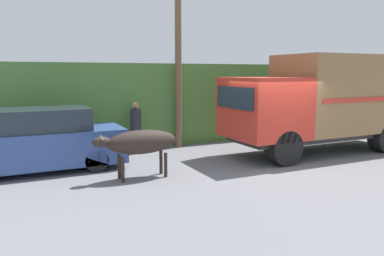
% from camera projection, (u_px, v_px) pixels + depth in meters
% --- Properties ---
extents(ground_plane, '(60.00, 60.00, 0.00)m').
position_uv_depth(ground_plane, '(280.00, 165.00, 11.24)').
color(ground_plane, slate).
extents(hillside_embankment, '(32.00, 5.17, 3.09)m').
position_uv_depth(hillside_embankment, '(186.00, 99.00, 17.03)').
color(hillside_embankment, '#4C7A38').
rests_on(hillside_embankment, ground_plane).
extents(cargo_truck, '(7.08, 2.39, 3.35)m').
position_uv_depth(cargo_truck, '(327.00, 99.00, 12.88)').
color(cargo_truck, '#2D2D2D').
rests_on(cargo_truck, ground_plane).
extents(brown_cow, '(2.23, 0.63, 1.28)m').
position_uv_depth(brown_cow, '(140.00, 143.00, 9.73)').
color(brown_cow, '#2D231E').
rests_on(brown_cow, ground_plane).
extents(parked_suv, '(4.76, 1.77, 1.77)m').
position_uv_depth(parked_suv, '(38.00, 142.00, 10.44)').
color(parked_suv, '#334C8C').
rests_on(parked_suv, ground_plane).
extents(pedestrian_on_hill, '(0.50, 0.50, 1.76)m').
position_uv_depth(pedestrian_on_hill, '(136.00, 125.00, 12.90)').
color(pedestrian_on_hill, '#38332D').
rests_on(pedestrian_on_hill, ground_plane).
extents(utility_pole, '(0.90, 0.24, 6.81)m').
position_uv_depth(utility_pole, '(178.00, 51.00, 13.50)').
color(utility_pole, brown).
rests_on(utility_pole, ground_plane).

